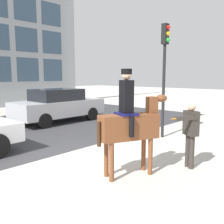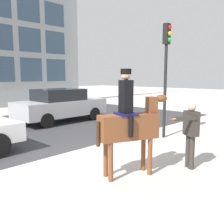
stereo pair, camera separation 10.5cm
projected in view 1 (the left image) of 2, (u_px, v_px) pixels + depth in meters
ground_plane at (75, 157)px, 7.18m from camera, size 80.00×80.00×0.00m
road_surface at (3, 132)px, 10.37m from camera, size 20.92×8.50×0.01m
mounted_horse_lead at (130, 123)px, 5.69m from camera, size 1.69×0.97×2.47m
pedestrian_bystander at (190, 130)px, 6.20m from camera, size 0.91×0.46×1.65m
street_car_far_lane at (58, 105)px, 12.59m from camera, size 4.58×2.03×1.67m
traffic_light at (165, 63)px, 9.11m from camera, size 0.24×0.29×4.17m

